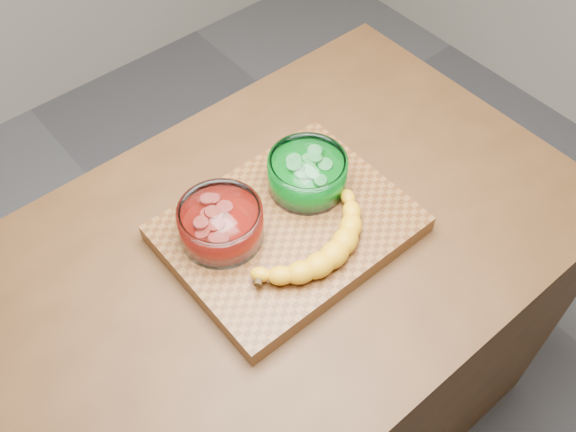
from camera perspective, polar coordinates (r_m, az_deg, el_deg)
ground at (r=2.05m, az=-0.00°, el=-16.77°), size 3.50×3.50×0.00m
counter at (r=1.64m, az=-0.00°, el=-11.05°), size 1.20×0.80×0.90m
cutting_board at (r=1.24m, az=-0.00°, el=-1.14°), size 0.45×0.35×0.04m
bowl_red at (r=1.18m, az=-5.98°, el=-0.68°), size 0.16×0.16×0.07m
bowl_green at (r=1.26m, az=1.73°, el=3.78°), size 0.16×0.16×0.07m
banana at (r=1.17m, az=2.46°, el=-2.40°), size 0.31×0.15×0.04m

